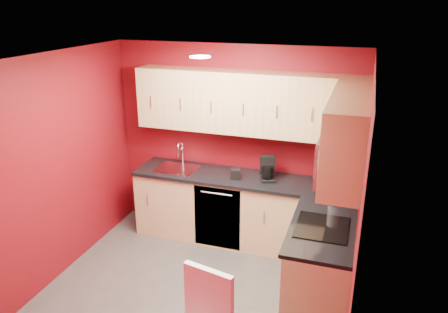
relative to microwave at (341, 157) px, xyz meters
The scene contains 20 objects.
floor 2.18m from the microwave, behind, with size 3.20×3.20×0.00m, color #4B4946.
ceiling 1.64m from the microwave, behind, with size 3.20×3.20×0.00m, color white.
wall_back 1.95m from the microwave, 136.99° to the left, with size 3.20×3.20×0.00m, color maroon.
wall_front 2.24m from the microwave, 129.35° to the right, with size 3.20×3.20×0.00m, color maroon.
wall_left 3.03m from the microwave, behind, with size 3.00×3.00×0.00m, color maroon.
wall_right 0.50m from the microwave, 44.09° to the right, with size 3.00×3.00×0.00m, color maroon.
base_cabinets_back 1.98m from the microwave, 140.04° to the left, with size 2.80×0.60×0.87m, color #DCAE7E.
base_cabinets_right 1.23m from the microwave, 151.81° to the left, with size 0.60×1.30×0.87m, color #DCAE7E.
countertop_back 1.73m from the microwave, 140.47° to the left, with size 2.80×0.63×0.04m, color black.
countertop_right 0.78m from the microwave, 162.04° to the left, with size 0.63×1.27×0.04m, color black.
upper_cabinets_back 1.65m from the microwave, 136.69° to the left, with size 2.80×0.35×0.75m, color tan.
upper_cabinets_right 0.33m from the microwave, 82.65° to the left, with size 0.35×1.55×0.75m.
microwave is the anchor object (origin of this frame).
cooktop 0.75m from the microwave, behind, with size 0.50×0.55×0.01m, color black.
sink 2.43m from the microwave, 154.40° to the left, with size 0.52×0.42×0.35m.
dishwasher_front 2.02m from the microwave, 153.81° to the left, with size 0.60×0.02×0.82m, color black.
downlight 1.62m from the microwave, behind, with size 0.20×0.20×0.01m, color white.
coffee_maker 1.46m from the microwave, 131.56° to the left, with size 0.18×0.23×0.29m, color black, non-canonical shape.
napkin_holder 1.71m from the microwave, 144.41° to the left, with size 0.12×0.12×0.12m, color black, non-canonical shape.
paper_towel 0.85m from the microwave, 94.42° to the left, with size 0.17×0.17×0.30m, color silver, non-canonical shape.
Camera 1 is at (1.55, -3.66, 3.02)m, focal length 35.00 mm.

